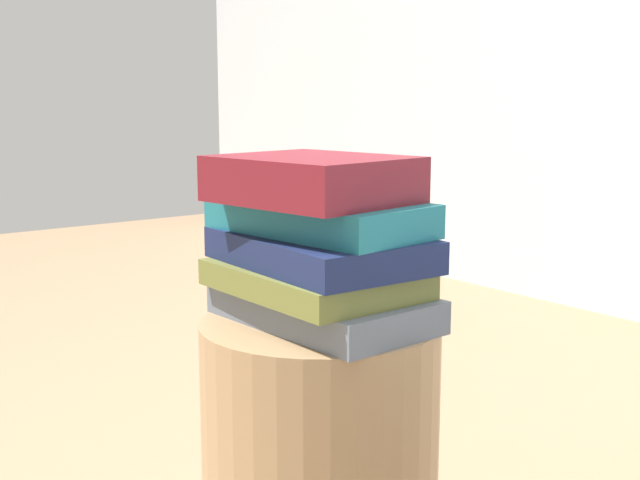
# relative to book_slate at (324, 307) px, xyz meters

# --- Properties ---
(book_slate) EXTENTS (0.30, 0.19, 0.04)m
(book_slate) POSITION_rel_book_slate_xyz_m (0.00, 0.00, 0.00)
(book_slate) COLOR slate
(book_slate) RESTS_ON side_table
(book_olive) EXTENTS (0.27, 0.20, 0.04)m
(book_olive) POSITION_rel_book_slate_xyz_m (-0.00, -0.01, 0.04)
(book_olive) COLOR olive
(book_olive) RESTS_ON book_slate
(book_navy) EXTENTS (0.30, 0.21, 0.04)m
(book_navy) POSITION_rel_book_slate_xyz_m (-0.01, -0.01, 0.08)
(book_navy) COLOR #19234C
(book_navy) RESTS_ON book_olive
(book_teal) EXTENTS (0.31, 0.19, 0.04)m
(book_teal) POSITION_rel_book_slate_xyz_m (-0.02, 0.00, 0.12)
(book_teal) COLOR #1E727F
(book_teal) RESTS_ON book_navy
(book_maroon) EXTENTS (0.26, 0.23, 0.06)m
(book_maroon) POSITION_rel_book_slate_xyz_m (-0.01, -0.01, 0.17)
(book_maroon) COLOR maroon
(book_maroon) RESTS_ON book_teal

